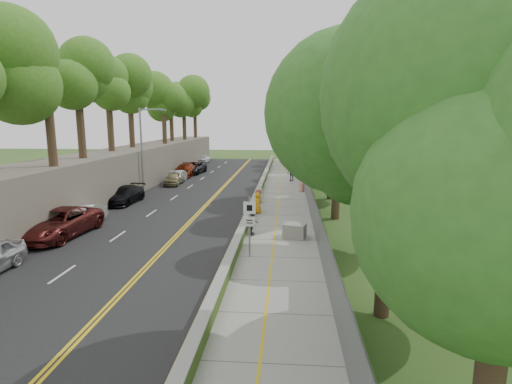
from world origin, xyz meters
The scene contains 25 objects.
ground centered at (0.00, 0.00, 0.00)m, with size 140.00×140.00×0.00m, color #33511E.
road centered at (-5.40, 15.00, 0.02)m, with size 11.20×66.00×0.04m, color black.
sidewalk centered at (2.55, 15.00, 0.03)m, with size 4.20×66.00×0.05m, color gray.
jersey_barrier centered at (0.25, 15.00, 0.30)m, with size 0.42×66.00×0.60m, color #94EE30.
rock_embankment centered at (-13.50, 15.00, 2.00)m, with size 5.00×66.00×4.00m, color #595147.
chainlink_fence centered at (4.65, 15.00, 1.00)m, with size 0.04×66.00×2.00m, color slate.
trees_embankment centered at (-13.00, 15.00, 10.50)m, with size 6.40×66.00×13.00m, color #467F23, non-canonical shape.
trees_fenceside centered at (7.00, 15.00, 7.00)m, with size 7.00×66.00×14.00m, color #3E7F2D, non-canonical shape.
streetlight centered at (-10.46, 14.00, 4.64)m, with size 2.52×0.22×8.00m.
signpost centered at (1.05, -3.02, 1.96)m, with size 0.62×0.09×3.10m.
construction_barrel centered at (4.30, 16.00, 0.48)m, with size 0.52×0.52×0.85m, color red.
concrete_block centered at (3.38, 0.52, 0.47)m, with size 1.26×0.95×0.84m, color gray.
car_1 centered at (-10.45, 1.94, 0.73)m, with size 1.46×4.18×1.38m, color silver.
car_2 centered at (-10.60, -0.36, 0.88)m, with size 2.79×6.04×1.68m, color maroon.
car_3 centered at (-10.60, 9.35, 0.75)m, with size 1.98×4.88×1.42m, color black.
car_4 centered at (-9.25, 19.12, 0.72)m, with size 1.60×3.98×1.36m, color #968865.
car_5 centered at (-9.33, 20.40, 0.71)m, with size 1.42×4.07×1.34m, color #B0B3B7.
car_6 centered at (-9.28, 28.14, 0.77)m, with size 2.43×5.27×1.46m, color black.
car_7 centered at (-9.64, 25.41, 0.81)m, with size 2.15×5.30×1.54m, color maroon.
car_8 centered at (-10.51, 40.66, 0.75)m, with size 1.68×4.19×1.43m, color white.
painter_0 centered at (0.75, 6.55, 0.84)m, with size 0.77×0.50×1.58m, color orange.
painter_1 centered at (0.75, 10.41, 0.83)m, with size 0.57×0.37×1.56m, color white.
painter_2 centered at (0.89, 1.00, 0.89)m, with size 0.81×0.63×1.67m, color black.
painter_3 centered at (0.75, 7.25, 0.90)m, with size 1.09×0.63×1.69m, color brown.
person_far centered at (3.42, 22.72, 0.96)m, with size 1.07×0.44×1.82m, color black.
Camera 1 is at (2.91, -22.36, 6.94)m, focal length 28.00 mm.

